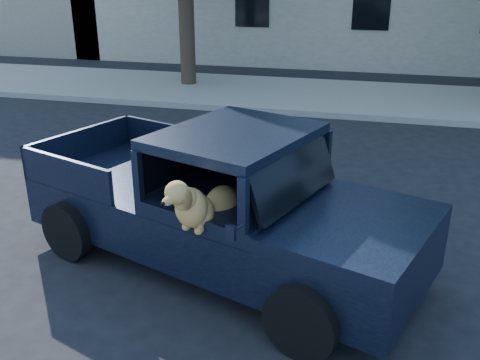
{
  "coord_description": "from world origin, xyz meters",
  "views": [
    {
      "loc": [
        1.41,
        -5.27,
        3.37
      ],
      "look_at": [
        0.1,
        -0.2,
        1.27
      ],
      "focal_mm": 40.0,
      "sensor_mm": 36.0,
      "label": 1
    }
  ],
  "objects": [
    {
      "name": "pickup_truck",
      "position": [
        -0.33,
        0.21,
        0.58
      ],
      "size": [
        5.12,
        3.32,
        1.71
      ],
      "rotation": [
        0.0,
        0.0,
        -0.34
      ],
      "color": "black",
      "rests_on": "ground"
    },
    {
      "name": "far_sidewalk",
      "position": [
        0.0,
        9.2,
        0.07
      ],
      "size": [
        60.0,
        4.0,
        0.15
      ],
      "primitive_type": "cube",
      "color": "gray",
      "rests_on": "ground"
    },
    {
      "name": "ground",
      "position": [
        0.0,
        0.0,
        0.0
      ],
      "size": [
        120.0,
        120.0,
        0.0
      ],
      "primitive_type": "plane",
      "color": "black",
      "rests_on": "ground"
    },
    {
      "name": "lane_stripes",
      "position": [
        2.0,
        3.4,
        0.01
      ],
      "size": [
        21.6,
        0.14,
        0.01
      ],
      "primitive_type": null,
      "color": "silver",
      "rests_on": "ground"
    }
  ]
}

